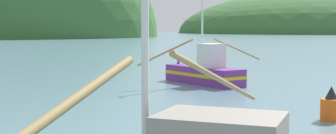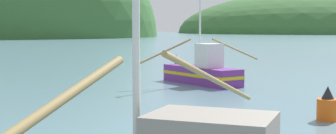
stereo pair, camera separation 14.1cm
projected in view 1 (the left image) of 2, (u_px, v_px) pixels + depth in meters
The scene contains 4 objects.
hill_far_right at pixel (329, 33), 255.62m from camera, with size 155.76×124.60×43.57m, color #386633.
hill_mid_left at pixel (21, 37), 167.51m from camera, with size 92.15×73.72×76.79m, color #386633.
fishing_boat_purple at pixel (204, 72), 31.44m from camera, with size 8.14×6.10×7.25m.
channel_buoy at pixel (330, 107), 19.31m from camera, with size 0.82×0.82×1.35m.
Camera 1 is at (1.14, -0.10, 3.69)m, focal length 53.09 mm.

